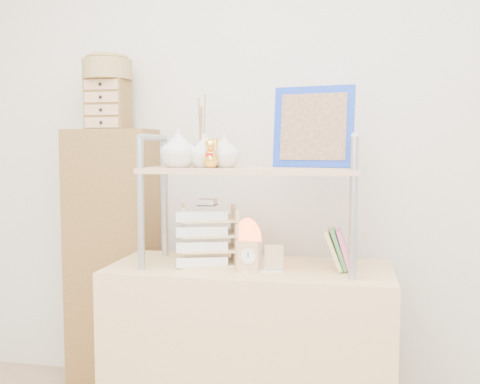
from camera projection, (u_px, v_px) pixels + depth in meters
The scene contains 9 objects.
desk at pixel (249, 351), 2.32m from camera, with size 1.20×0.50×0.75m, color tan.
cabinet at pixel (113, 258), 2.81m from camera, with size 0.45×0.24×1.35m, color brown.
hutch at pixel (237, 162), 2.27m from camera, with size 0.90×0.34×0.77m.
letter_tray at pixel (208, 238), 2.32m from camera, with size 0.29×0.28×0.29m.
salt_lamp at pixel (247, 240), 2.33m from camera, with size 0.13×0.12×0.20m.
desk_clock at pixel (249, 257), 2.18m from camera, with size 0.09×0.05×0.13m.
postcard_stand at pixel (263, 263), 2.19m from camera, with size 0.17×0.07×0.12m.
drawer_chest at pixel (108, 105), 2.72m from camera, with size 0.20×0.16×0.25m.
woven_basket at pixel (107, 70), 2.71m from camera, with size 0.25×0.25×0.10m, color olive.
Camera 1 is at (0.40, -1.02, 1.26)m, focal length 40.00 mm.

